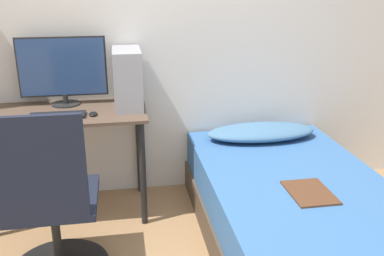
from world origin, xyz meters
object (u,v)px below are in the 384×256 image
office_chair (52,218)px  keyboard (57,116)px  pc_tower (128,78)px  monitor (63,70)px  bed (297,217)px

office_chair → keyboard: 0.75m
keyboard → pc_tower: size_ratio=0.85×
office_chair → monitor: monitor is taller
bed → keyboard: (-1.47, 0.60, 0.56)m
office_chair → keyboard: (-0.01, 0.64, 0.39)m
keyboard → pc_tower: 0.54m
bed → monitor: 1.88m
office_chair → bed: (1.46, 0.04, -0.16)m
office_chair → bed: size_ratio=0.51×
pc_tower → office_chair: bearing=-119.2°
office_chair → pc_tower: bearing=60.8°
pc_tower → monitor: bearing=165.5°
bed → monitor: bearing=148.1°
monitor → keyboard: (-0.02, -0.30, -0.25)m
keyboard → bed: bearing=-22.2°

